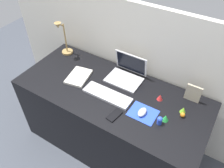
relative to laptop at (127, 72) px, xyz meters
name	(u,v)px	position (x,y,z in m)	size (l,w,h in m)	color
ground_plane	(111,142)	(-0.02, -0.23, -0.79)	(6.00, 6.00, 0.00)	#474C56
back_wall	(133,71)	(-0.02, 0.16, -0.11)	(2.83, 0.05, 1.36)	silver
desk	(111,119)	(-0.02, -0.23, -0.42)	(1.63, 0.71, 0.74)	black
laptop	(127,72)	(0.00, 0.00, 0.00)	(0.30, 0.25, 0.21)	silver
keyboard	(107,95)	(-0.02, -0.29, -0.04)	(0.41, 0.13, 0.02)	silver
mousepad	(143,113)	(0.31, -0.30, -0.05)	(0.21, 0.17, 0.00)	blue
mouse	(142,112)	(0.31, -0.31, -0.03)	(0.06, 0.10, 0.03)	silver
cell_phone	(114,115)	(0.14, -0.44, -0.05)	(0.06, 0.13, 0.01)	black
desk_lamp	(63,39)	(-0.70, -0.01, 0.12)	(0.11, 0.15, 0.36)	#A5844C
notebook_pad	(78,77)	(-0.36, -0.24, -0.04)	(0.17, 0.24, 0.02)	silver
picture_frame	(193,93)	(0.57, 0.03, 0.02)	(0.12, 0.02, 0.15)	#B2A58C
toy_figurine_red	(160,97)	(0.36, -0.10, -0.03)	(0.05, 0.05, 0.05)	red
toy_figurine_green	(166,118)	(0.48, -0.28, -0.03)	(0.05, 0.05, 0.05)	green
toy_figurine_blue	(160,120)	(0.45, -0.33, -0.02)	(0.04, 0.04, 0.07)	blue
toy_figurine_lime	(183,110)	(0.56, -0.13, -0.03)	(0.05, 0.05, 0.05)	#8CDB33
toy_figurine_orange	(183,115)	(0.57, -0.18, -0.03)	(0.04, 0.04, 0.04)	orange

